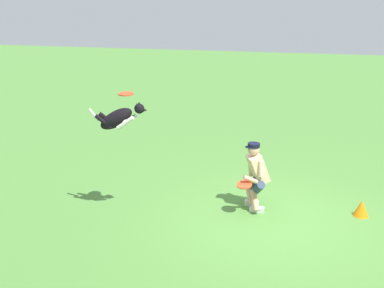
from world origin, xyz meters
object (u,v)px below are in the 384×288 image
(training_cone, at_px, (361,208))
(frisbee_held, at_px, (244,185))
(frisbee_flying, at_px, (126,94))
(dog, at_px, (119,118))
(person, at_px, (256,174))

(training_cone, bearing_deg, frisbee_held, 16.23)
(frisbee_flying, bearing_deg, training_cone, -163.09)
(dog, height_order, frisbee_held, dog)
(frisbee_held, height_order, training_cone, frisbee_held)
(dog, distance_m, frisbee_flying, 0.45)
(frisbee_flying, relative_size, frisbee_held, 0.94)
(frisbee_held, distance_m, training_cone, 2.19)
(dog, distance_m, frisbee_held, 2.49)
(person, bearing_deg, dog, -4.83)
(dog, distance_m, training_cone, 4.62)
(training_cone, bearing_deg, frisbee_flying, 16.91)
(frisbee_held, bearing_deg, training_cone, -163.77)
(dog, height_order, frisbee_flying, frisbee_flying)
(person, relative_size, frisbee_flying, 5.05)
(person, xyz_separation_m, frisbee_held, (0.15, 0.36, -0.09))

